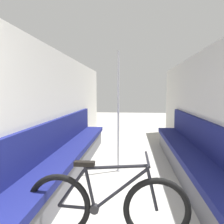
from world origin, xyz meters
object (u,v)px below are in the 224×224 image
at_px(bench_seat_row_left, 68,157).
at_px(bicycle, 107,206).
at_px(grab_pole_near, 118,114).
at_px(bench_seat_row_right, 192,160).

xyz_separation_m(bench_seat_row_left, bicycle, (0.89, -1.67, 0.03)).
bearing_deg(bench_seat_row_left, bicycle, -62.08).
bearing_deg(grab_pole_near, bench_seat_row_right, -10.05).
relative_size(bench_seat_row_left, bicycle, 2.99).
xyz_separation_m(bench_seat_row_right, grab_pole_near, (-1.26, 0.22, 0.75)).
distance_m(bench_seat_row_left, bicycle, 1.90).
relative_size(bench_seat_row_left, bench_seat_row_right, 1.00).
height_order(bench_seat_row_left, grab_pole_near, grab_pole_near).
height_order(bench_seat_row_left, bench_seat_row_right, same).
distance_m(bench_seat_row_right, grab_pole_near, 1.49).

